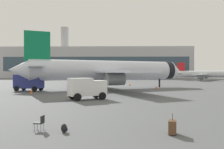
{
  "coord_description": "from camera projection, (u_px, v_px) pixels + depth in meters",
  "views": [
    {
      "loc": [
        0.01,
        -5.66,
        3.29
      ],
      "look_at": [
        -0.7,
        23.98,
        3.0
      ],
      "focal_mm": 36.98,
      "sensor_mm": 36.0,
      "label": 1
    }
  ],
  "objects": [
    {
      "name": "airplane_at_gate",
      "position": [
        108.0,
        70.0,
        45.56
      ],
      "size": [
        33.89,
        31.14,
        10.5
      ],
      "color": "silver",
      "rests_on": "ground"
    },
    {
      "name": "airplane_taxiing",
      "position": [
        204.0,
        74.0,
        91.66
      ],
      "size": [
        22.58,
        20.89,
        7.36
      ],
      "color": "silver",
      "rests_on": "ground"
    },
    {
      "name": "service_truck",
      "position": [
        29.0,
        82.0,
        40.61
      ],
      "size": [
        5.07,
        3.12,
        2.9
      ],
      "color": "navy",
      "rests_on": "ground"
    },
    {
      "name": "cargo_van",
      "position": [
        87.0,
        88.0,
        27.74
      ],
      "size": [
        4.83,
        3.87,
        2.6
      ],
      "color": "white",
      "rests_on": "ground"
    },
    {
      "name": "safety_cone_near",
      "position": [
        156.0,
        87.0,
        45.85
      ],
      "size": [
        0.44,
        0.44,
        0.72
      ],
      "color": "#F2590C",
      "rests_on": "ground"
    },
    {
      "name": "safety_cone_mid",
      "position": [
        130.0,
        84.0,
        56.05
      ],
      "size": [
        0.44,
        0.44,
        0.69
      ],
      "color": "#F2590C",
      "rests_on": "ground"
    },
    {
      "name": "safety_cone_far",
      "position": [
        69.0,
        93.0,
        31.53
      ],
      "size": [
        0.44,
        0.44,
        0.77
      ],
      "color": "#F2590C",
      "rests_on": "ground"
    },
    {
      "name": "safety_cone_outer",
      "position": [
        31.0,
        91.0,
        35.73
      ],
      "size": [
        0.44,
        0.44,
        0.81
      ],
      "color": "#F2590C",
      "rests_on": "ground"
    },
    {
      "name": "rolling_suitcase",
      "position": [
        172.0,
        127.0,
        12.18
      ],
      "size": [
        0.55,
        0.72,
        1.1
      ],
      "color": "brown",
      "rests_on": "ground"
    },
    {
      "name": "traveller_backpack",
      "position": [
        64.0,
        128.0,
        12.55
      ],
      "size": [
        0.36,
        0.4,
        0.48
      ],
      "color": "black",
      "rests_on": "ground"
    },
    {
      "name": "gate_chair",
      "position": [
        40.0,
        122.0,
        12.95
      ],
      "size": [
        0.52,
        0.52,
        0.86
      ],
      "color": "black",
      "rests_on": "ground"
    },
    {
      "name": "terminal_building",
      "position": [
        97.0,
        63.0,
        132.42
      ],
      "size": [
        105.4,
        17.82,
        29.24
      ],
      "color": "#B2B2B7",
      "rests_on": "ground"
    }
  ]
}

